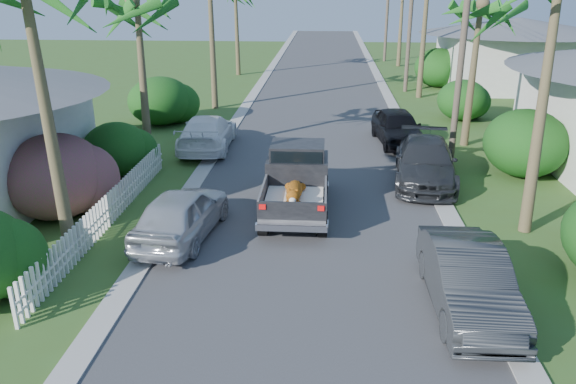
# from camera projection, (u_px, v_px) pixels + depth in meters

# --- Properties ---
(ground) EXTENTS (120.00, 120.00, 0.00)m
(ground) POSITION_uv_depth(u_px,v_px,m) (301.00, 340.00, 11.47)
(ground) COLOR #3B5A22
(ground) RESTS_ON ground
(road) EXTENTS (8.00, 100.00, 0.02)m
(road) POSITION_uv_depth(u_px,v_px,m) (320.00, 99.00, 34.80)
(road) COLOR #38383A
(road) RESTS_ON ground
(curb_left) EXTENTS (0.60, 100.00, 0.06)m
(curb_left) POSITION_uv_depth(u_px,v_px,m) (251.00, 98.00, 35.06)
(curb_left) COLOR #A5A39E
(curb_left) RESTS_ON ground
(curb_right) EXTENTS (0.60, 100.00, 0.06)m
(curb_right) POSITION_uv_depth(u_px,v_px,m) (390.00, 100.00, 34.51)
(curb_right) COLOR #A5A39E
(curb_right) RESTS_ON ground
(pickup_truck) EXTENTS (1.98, 5.12, 2.06)m
(pickup_truck) POSITION_uv_depth(u_px,v_px,m) (297.00, 177.00, 17.91)
(pickup_truck) COLOR black
(pickup_truck) RESTS_ON ground
(parked_car_rn) EXTENTS (1.61, 4.45, 1.46)m
(parked_car_rn) POSITION_uv_depth(u_px,v_px,m) (468.00, 280.00, 12.32)
(parked_car_rn) COLOR #2D3032
(parked_car_rn) RESTS_ON ground
(parked_car_rm) EXTENTS (2.71, 5.40, 1.51)m
(parked_car_rm) POSITION_uv_depth(u_px,v_px,m) (425.00, 162.00, 20.24)
(parked_car_rm) COLOR #292B2E
(parked_car_rm) RESTS_ON ground
(parked_car_rf) EXTENTS (2.29, 4.63, 1.52)m
(parked_car_rf) POSITION_uv_depth(u_px,v_px,m) (398.00, 127.00, 25.03)
(parked_car_rf) COLOR black
(parked_car_rf) RESTS_ON ground
(parked_car_ln) EXTENTS (2.26, 4.51, 1.47)m
(parked_car_ln) POSITION_uv_depth(u_px,v_px,m) (182.00, 214.00, 15.80)
(parked_car_ln) COLOR silver
(parked_car_ln) RESTS_ON ground
(parked_car_lf) EXTENTS (2.24, 5.16, 1.48)m
(parked_car_lf) POSITION_uv_depth(u_px,v_px,m) (207.00, 133.00, 24.21)
(parked_car_lf) COLOR white
(parked_car_lf) RESTS_ON ground
(palm_l_b) EXTENTS (4.40, 4.40, 7.40)m
(palm_l_b) POSITION_uv_depth(u_px,v_px,m) (136.00, 2.00, 20.93)
(palm_l_b) COLOR olive
(palm_l_b) RESTS_ON ground
(palm_r_b) EXTENTS (4.40, 4.40, 7.20)m
(palm_r_b) POSITION_uv_depth(u_px,v_px,m) (480.00, 5.00, 22.94)
(palm_r_b) COLOR olive
(palm_r_b) RESTS_ON ground
(shrub_l_b) EXTENTS (3.00, 3.30, 2.60)m
(shrub_l_b) POSITION_uv_depth(u_px,v_px,m) (56.00, 176.00, 17.11)
(shrub_l_b) COLOR #B3195E
(shrub_l_b) RESTS_ON ground
(shrub_l_c) EXTENTS (2.40, 2.64, 2.00)m
(shrub_l_c) POSITION_uv_depth(u_px,v_px,m) (116.00, 149.00, 20.92)
(shrub_l_c) COLOR #113E12
(shrub_l_c) RESTS_ON ground
(shrub_l_d) EXTENTS (3.20, 3.52, 2.40)m
(shrub_l_d) POSITION_uv_depth(u_px,v_px,m) (160.00, 101.00, 28.36)
(shrub_l_d) COLOR #113E12
(shrub_l_d) RESTS_ON ground
(shrub_r_b) EXTENTS (3.00, 3.30, 2.50)m
(shrub_r_b) POSITION_uv_depth(u_px,v_px,m) (525.00, 143.00, 20.79)
(shrub_r_b) COLOR #113E12
(shrub_r_b) RESTS_ON ground
(shrub_r_c) EXTENTS (2.60, 2.86, 2.10)m
(shrub_r_c) POSITION_uv_depth(u_px,v_px,m) (463.00, 100.00, 29.28)
(shrub_r_c) COLOR #113E12
(shrub_r_c) RESTS_ON ground
(shrub_r_d) EXTENTS (3.20, 3.52, 2.60)m
(shrub_r_d) POSITION_uv_depth(u_px,v_px,m) (438.00, 68.00, 38.49)
(shrub_r_d) COLOR #113E12
(shrub_r_d) RESTS_ON ground
(picket_fence) EXTENTS (0.10, 11.00, 1.00)m
(picket_fence) POSITION_uv_depth(u_px,v_px,m) (110.00, 208.00, 16.81)
(picket_fence) COLOR white
(picket_fence) RESTS_ON ground
(house_right_far) EXTENTS (9.00, 8.00, 4.60)m
(house_right_far) POSITION_uv_depth(u_px,v_px,m) (514.00, 56.00, 37.88)
(house_right_far) COLOR silver
(house_right_far) RESTS_ON ground
(utility_pole_b) EXTENTS (1.60, 0.26, 9.00)m
(utility_pole_b) POSITION_uv_depth(u_px,v_px,m) (463.00, 44.00, 21.61)
(utility_pole_b) COLOR brown
(utility_pole_b) RESTS_ON ground
(utility_pole_c) EXTENTS (1.60, 0.26, 9.00)m
(utility_pole_c) POSITION_uv_depth(u_px,v_px,m) (410.00, 19.00, 35.61)
(utility_pole_c) COLOR brown
(utility_pole_c) RESTS_ON ground
(utility_pole_d) EXTENTS (1.60, 0.26, 9.00)m
(utility_pole_d) POSITION_uv_depth(u_px,v_px,m) (387.00, 8.00, 49.61)
(utility_pole_d) COLOR brown
(utility_pole_d) RESTS_ON ground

